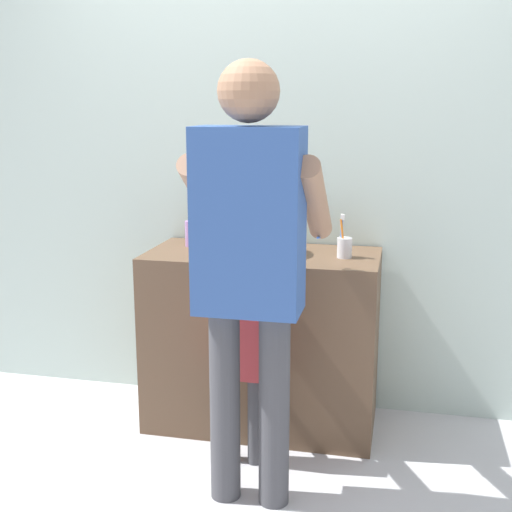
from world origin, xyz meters
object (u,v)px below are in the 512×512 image
soap_bottle (191,233)px  adult_parent (250,249)px  toothbrush_cup (344,246)px  child_toddler (244,350)px

soap_bottle → adult_parent: size_ratio=0.09×
toothbrush_cup → soap_bottle: toothbrush_cup is taller
toothbrush_cup → soap_bottle: size_ratio=1.25×
child_toddler → adult_parent: 0.59m
toothbrush_cup → child_toddler: 0.68m
toothbrush_cup → adult_parent: bearing=-114.7°
child_toddler → adult_parent: adult_parent is taller
toothbrush_cup → soap_bottle: (-0.79, 0.10, 0.01)m
toothbrush_cup → child_toddler: (-0.40, -0.38, -0.40)m
child_toddler → toothbrush_cup: bearing=44.1°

